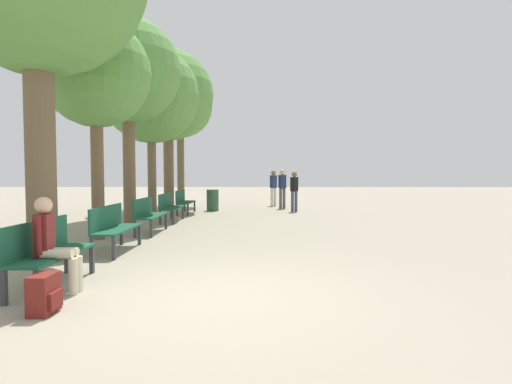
{
  "coord_description": "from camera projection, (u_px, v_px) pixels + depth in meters",
  "views": [
    {
      "loc": [
        0.58,
        -4.93,
        1.53
      ],
      "look_at": [
        0.51,
        3.95,
        1.12
      ],
      "focal_mm": 28.0,
      "sensor_mm": 36.0,
      "label": 1
    }
  ],
  "objects": [
    {
      "name": "tree_row_1",
      "position": [
        96.0,
        74.0,
        9.11
      ],
      "size": [
        2.48,
        2.48,
        5.07
      ],
      "color": "brown",
      "rests_on": "ground_plane"
    },
    {
      "name": "bench_row_4",
      "position": [
        184.0,
        200.0,
        15.05
      ],
      "size": [
        0.48,
        1.6,
        0.9
      ],
      "color": "#195138",
      "rests_on": "ground_plane"
    },
    {
      "name": "bench_row_3",
      "position": [
        169.0,
        205.0,
        12.63
      ],
      "size": [
        0.48,
        1.6,
        0.9
      ],
      "color": "#195138",
      "rests_on": "ground_plane"
    },
    {
      "name": "bench_row_0",
      "position": [
        46.0,
        249.0,
        5.35
      ],
      "size": [
        0.48,
        1.6,
        0.9
      ],
      "color": "#195138",
      "rests_on": "ground_plane"
    },
    {
      "name": "backpack",
      "position": [
        44.0,
        294.0,
        4.35
      ],
      "size": [
        0.26,
        0.36,
        0.43
      ],
      "color": "maroon",
      "rests_on": "ground_plane"
    },
    {
      "name": "pedestrian_mid",
      "position": [
        273.0,
        186.0,
        18.77
      ],
      "size": [
        0.34,
        0.3,
        1.68
      ],
      "color": "beige",
      "rests_on": "ground_plane"
    },
    {
      "name": "pedestrian_near",
      "position": [
        294.0,
        189.0,
        15.91
      ],
      "size": [
        0.33,
        0.28,
        1.61
      ],
      "color": "#384260",
      "rests_on": "ground_plane"
    },
    {
      "name": "tree_row_4",
      "position": [
        168.0,
        96.0,
        16.32
      ],
      "size": [
        3.73,
        3.73,
        6.61
      ],
      "color": "brown",
      "rests_on": "ground_plane"
    },
    {
      "name": "tree_row_5",
      "position": [
        180.0,
        106.0,
        18.84
      ],
      "size": [
        3.04,
        3.04,
        6.26
      ],
      "color": "brown",
      "rests_on": "ground_plane"
    },
    {
      "name": "bench_row_1",
      "position": [
        113.0,
        225.0,
        7.77
      ],
      "size": [
        0.48,
        1.6,
        0.9
      ],
      "color": "#195138",
      "rests_on": "ground_plane"
    },
    {
      "name": "tree_row_2",
      "position": [
        128.0,
        72.0,
        11.34
      ],
      "size": [
        2.97,
        2.97,
        5.95
      ],
      "color": "brown",
      "rests_on": "ground_plane"
    },
    {
      "name": "pedestrian_far",
      "position": [
        282.0,
        186.0,
        17.29
      ],
      "size": [
        0.35,
        0.27,
        1.71
      ],
      "color": "#4C4C4C",
      "rests_on": "ground_plane"
    },
    {
      "name": "bench_row_2",
      "position": [
        148.0,
        213.0,
        10.2
      ],
      "size": [
        0.48,
        1.6,
        0.9
      ],
      "color": "#195138",
      "rests_on": "ground_plane"
    },
    {
      "name": "person_seated",
      "position": [
        53.0,
        242.0,
        5.07
      ],
      "size": [
        0.56,
        0.32,
        1.23
      ],
      "color": "beige",
      "rests_on": "ground_plane"
    },
    {
      "name": "ground_plane",
      "position": [
        213.0,
        295.0,
        5.0
      ],
      "size": [
        80.0,
        80.0,
        0.0
      ],
      "primitive_type": "plane",
      "color": "gray"
    },
    {
      "name": "tree_row_3",
      "position": [
        151.0,
        96.0,
        13.77
      ],
      "size": [
        3.33,
        3.33,
        5.9
      ],
      "color": "brown",
      "rests_on": "ground_plane"
    },
    {
      "name": "trash_bin",
      "position": [
        213.0,
        200.0,
        16.27
      ],
      "size": [
        0.49,
        0.49,
        0.87
      ],
      "color": "#2D5138",
      "rests_on": "ground_plane"
    }
  ]
}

